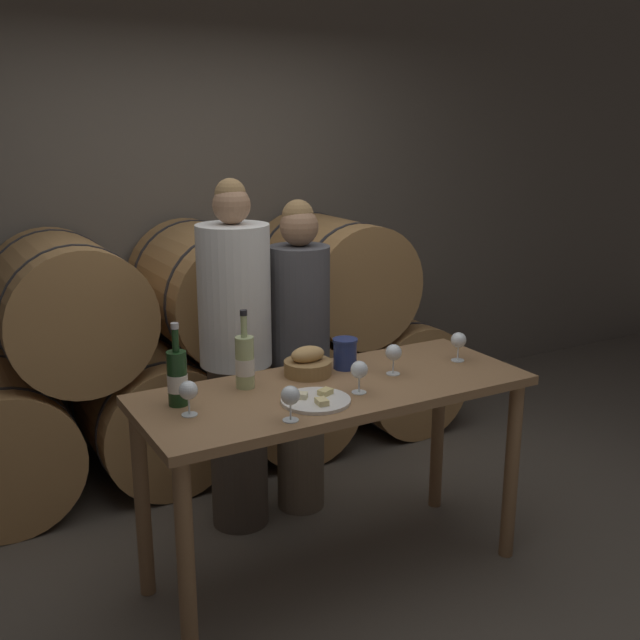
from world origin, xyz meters
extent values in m
plane|color=#564F44|center=(0.00, 0.00, 0.00)|extent=(10.00, 10.00, 0.00)
cube|color=#60594F|center=(0.00, 1.96, 1.60)|extent=(10.00, 0.12, 3.20)
cylinder|color=#2D2D33|center=(-1.19, 1.11, 0.36)|extent=(0.74, 0.02, 0.74)
cylinder|color=#A87A47|center=(-0.40, 1.39, 0.36)|extent=(0.72, 0.90, 0.72)
cylinder|color=#2D2D33|center=(-0.40, 1.11, 0.36)|extent=(0.74, 0.02, 0.74)
cylinder|color=#2D2D33|center=(-0.40, 1.68, 0.36)|extent=(0.74, 0.02, 0.74)
cylinder|color=#A87A47|center=(0.40, 1.39, 0.36)|extent=(0.72, 0.90, 0.72)
cylinder|color=#2D2D33|center=(0.40, 1.11, 0.36)|extent=(0.74, 0.02, 0.74)
cylinder|color=#2D2D33|center=(0.40, 1.68, 0.36)|extent=(0.74, 0.02, 0.74)
cylinder|color=#A87A47|center=(1.19, 1.39, 0.36)|extent=(0.72, 0.90, 0.72)
cylinder|color=#2D2D33|center=(1.19, 1.11, 0.36)|extent=(0.74, 0.02, 0.74)
cylinder|color=#2D2D33|center=(1.19, 1.68, 0.36)|extent=(0.74, 0.02, 0.74)
cylinder|color=#A87A47|center=(-0.80, 1.39, 1.01)|extent=(0.72, 0.90, 0.72)
cylinder|color=#2D2D33|center=(-0.80, 1.11, 1.01)|extent=(0.74, 0.02, 0.74)
cylinder|color=#2D2D33|center=(-0.80, 1.68, 1.01)|extent=(0.74, 0.02, 0.74)
cylinder|color=#A87A47|center=(0.00, 1.39, 1.01)|extent=(0.72, 0.90, 0.72)
cylinder|color=#2D2D33|center=(0.00, 1.11, 1.01)|extent=(0.74, 0.02, 0.74)
cylinder|color=#2D2D33|center=(0.00, 1.68, 1.01)|extent=(0.74, 0.02, 0.74)
cylinder|color=#A87A47|center=(0.80, 1.39, 1.01)|extent=(0.72, 0.90, 0.72)
cylinder|color=#2D2D33|center=(0.80, 1.11, 1.01)|extent=(0.74, 0.02, 0.74)
cylinder|color=#2D2D33|center=(0.80, 1.68, 1.01)|extent=(0.74, 0.02, 0.74)
cylinder|color=olive|center=(-0.76, -0.27, 0.42)|extent=(0.06, 0.06, 0.84)
cylinder|color=olive|center=(0.76, -0.27, 0.42)|extent=(0.06, 0.06, 0.84)
cylinder|color=olive|center=(-0.76, 0.27, 0.42)|extent=(0.06, 0.06, 0.84)
cylinder|color=olive|center=(0.76, 0.27, 0.42)|extent=(0.06, 0.06, 0.84)
cube|color=olive|center=(0.00, 0.00, 0.86)|extent=(1.65, 0.65, 0.04)
cylinder|color=#4C4238|center=(-0.18, 0.61, 0.42)|extent=(0.28, 0.28, 0.83)
cylinder|color=silver|center=(-0.18, 0.61, 1.16)|extent=(0.34, 0.34, 0.66)
sphere|color=#997051|center=(-0.18, 0.61, 1.58)|extent=(0.17, 0.17, 0.17)
sphere|color=olive|center=(-0.18, 0.62, 1.62)|extent=(0.14, 0.14, 0.14)
cylinder|color=#756651|center=(0.16, 0.61, 0.38)|extent=(0.24, 0.24, 0.76)
cylinder|color=#4C4C51|center=(0.16, 0.61, 1.06)|extent=(0.29, 0.29, 0.60)
sphere|color=#997051|center=(0.16, 0.61, 1.46)|extent=(0.19, 0.19, 0.19)
sphere|color=olive|center=(0.16, 0.62, 1.51)|extent=(0.15, 0.15, 0.15)
cylinder|color=#193819|center=(-0.64, 0.11, 0.99)|extent=(0.08, 0.08, 0.21)
cylinder|color=#193819|center=(-0.64, 0.11, 1.14)|extent=(0.03, 0.03, 0.09)
cylinder|color=#B7B7BC|center=(-0.64, 0.11, 1.20)|extent=(0.03, 0.03, 0.02)
cylinder|color=white|center=(-0.64, 0.11, 0.97)|extent=(0.08, 0.08, 0.07)
cylinder|color=#ADBC7F|center=(-0.33, 0.16, 0.99)|extent=(0.08, 0.08, 0.22)
cylinder|color=#ADBC7F|center=(-0.33, 0.16, 1.14)|extent=(0.03, 0.03, 0.09)
cylinder|color=black|center=(-0.33, 0.16, 1.20)|extent=(0.03, 0.03, 0.02)
cylinder|color=white|center=(-0.33, 0.16, 0.97)|extent=(0.08, 0.08, 0.07)
cylinder|color=navy|center=(0.15, 0.17, 0.95)|extent=(0.10, 0.10, 0.14)
cylinder|color=navy|center=(0.15, 0.17, 1.01)|extent=(0.11, 0.11, 0.01)
cylinder|color=olive|center=(-0.04, 0.17, 0.91)|extent=(0.21, 0.21, 0.06)
ellipsoid|color=tan|center=(-0.04, 0.17, 0.97)|extent=(0.15, 0.09, 0.07)
cylinder|color=white|center=(-0.16, -0.13, 0.89)|extent=(0.27, 0.27, 0.01)
cube|color=#E0CC7F|center=(-0.11, -0.10, 0.91)|extent=(0.07, 0.06, 0.02)
cube|color=beige|center=(-0.21, -0.09, 0.91)|extent=(0.07, 0.07, 0.02)
cube|color=beige|center=(-0.17, -0.19, 0.91)|extent=(0.05, 0.06, 0.02)
cylinder|color=white|center=(-0.64, -0.01, 0.88)|extent=(0.06, 0.06, 0.00)
cylinder|color=white|center=(-0.64, -0.01, 0.92)|extent=(0.01, 0.01, 0.06)
sphere|color=white|center=(-0.64, -0.01, 0.98)|extent=(0.07, 0.07, 0.07)
cylinder|color=white|center=(-0.33, -0.24, 0.88)|extent=(0.06, 0.06, 0.00)
cylinder|color=white|center=(-0.33, -0.24, 0.92)|extent=(0.01, 0.01, 0.06)
sphere|color=white|center=(-0.33, -0.24, 0.98)|extent=(0.07, 0.07, 0.07)
cylinder|color=white|center=(0.04, -0.12, 0.88)|extent=(0.06, 0.06, 0.00)
cylinder|color=white|center=(0.04, -0.12, 0.92)|extent=(0.01, 0.01, 0.06)
sphere|color=white|center=(0.04, -0.12, 0.98)|extent=(0.07, 0.07, 0.07)
cylinder|color=white|center=(0.29, 0.00, 0.88)|extent=(0.06, 0.06, 0.00)
cylinder|color=white|center=(0.29, 0.00, 0.92)|extent=(0.01, 0.01, 0.06)
sphere|color=white|center=(0.29, 0.00, 0.98)|extent=(0.07, 0.07, 0.07)
cylinder|color=white|center=(0.65, 0.01, 0.88)|extent=(0.06, 0.06, 0.00)
cylinder|color=white|center=(0.65, 0.01, 0.92)|extent=(0.01, 0.01, 0.06)
sphere|color=white|center=(0.65, 0.01, 0.98)|extent=(0.07, 0.07, 0.07)
camera|label=1|loc=(-1.49, -2.51, 1.95)|focal=42.00mm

